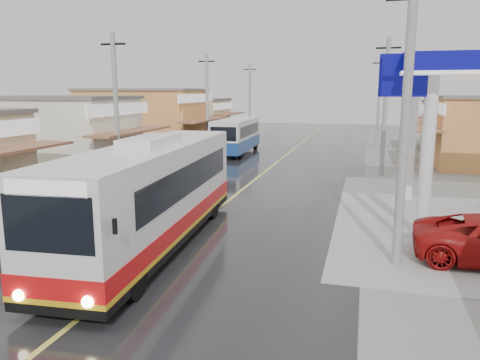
{
  "coord_description": "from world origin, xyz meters",
  "views": [
    {
      "loc": [
        5.94,
        -13.71,
        4.99
      ],
      "look_at": [
        1.28,
        3.71,
        1.55
      ],
      "focal_mm": 35.0,
      "sensor_mm": 36.0,
      "label": 1
    }
  ],
  "objects": [
    {
      "name": "shopfronts_left",
      "position": [
        -13.0,
        18.0,
        0.0
      ],
      "size": [
        11.0,
        44.0,
        5.2
      ],
      "primitive_type": null,
      "color": "tan",
      "rests_on": "ground"
    },
    {
      "name": "centre_line",
      "position": [
        0.0,
        15.0,
        0.02
      ],
      "size": [
        0.15,
        90.0,
        0.01
      ],
      "primitive_type": "cube",
      "color": "#D8CC4C",
      "rests_on": "road"
    },
    {
      "name": "tricycle_near",
      "position": [
        -7.56,
        11.46,
        0.9
      ],
      "size": [
        1.53,
        2.07,
        1.58
      ],
      "rotation": [
        0.0,
        0.0,
        0.1
      ],
      "color": "#26262D",
      "rests_on": "ground"
    },
    {
      "name": "ground",
      "position": [
        0.0,
        0.0,
        0.0
      ],
      "size": [
        120.0,
        120.0,
        0.0
      ],
      "primitive_type": "plane",
      "color": "slate",
      "rests_on": "ground"
    },
    {
      "name": "second_bus",
      "position": [
        -4.04,
        22.49,
        1.5
      ],
      "size": [
        2.58,
        8.44,
        2.77
      ],
      "rotation": [
        0.0,
        0.0,
        0.04
      ],
      "color": "silver",
      "rests_on": "road"
    },
    {
      "name": "road",
      "position": [
        0.0,
        15.0,
        0.01
      ],
      "size": [
        12.0,
        90.0,
        0.02
      ],
      "primitive_type": "cube",
      "color": "black",
      "rests_on": "ground"
    },
    {
      "name": "utility_poles_right",
      "position": [
        7.0,
        15.0,
        0.0
      ],
      "size": [
        1.6,
        36.0,
        8.0
      ],
      "primitive_type": null,
      "color": "gray",
      "rests_on": "ground"
    },
    {
      "name": "utility_poles_left",
      "position": [
        -7.0,
        16.0,
        0.0
      ],
      "size": [
        1.6,
        50.0,
        8.0
      ],
      "primitive_type": null,
      "color": "gray",
      "rests_on": "ground"
    },
    {
      "name": "tyre_stack",
      "position": [
        -5.89,
        4.14,
        0.2
      ],
      "size": [
        0.77,
        0.77,
        0.39
      ],
      "color": "black",
      "rests_on": "ground"
    },
    {
      "name": "cyclist",
      "position": [
        -5.17,
        4.3,
        0.7
      ],
      "size": [
        0.7,
        1.97,
        2.12
      ],
      "rotation": [
        0.0,
        0.0,
        -0.01
      ],
      "color": "black",
      "rests_on": "ground"
    },
    {
      "name": "tricycle_far",
      "position": [
        -7.62,
        15.66,
        0.91
      ],
      "size": [
        1.83,
        2.18,
        1.59
      ],
      "rotation": [
        0.0,
        0.0,
        0.25
      ],
      "color": "#26262D",
      "rests_on": "ground"
    },
    {
      "name": "coach_bus",
      "position": [
        -0.59,
        -0.19,
        1.72
      ],
      "size": [
        3.29,
        11.55,
        3.57
      ],
      "rotation": [
        0.0,
        0.0,
        0.07
      ],
      "color": "silver",
      "rests_on": "road"
    }
  ]
}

